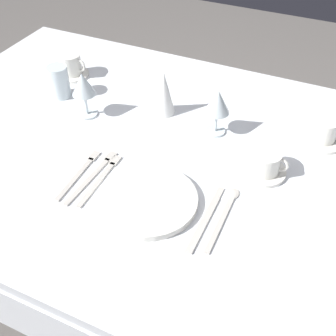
% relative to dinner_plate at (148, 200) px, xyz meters
% --- Properties ---
extents(ground_plane, '(6.00, 6.00, 0.00)m').
position_rel_dinner_plate_xyz_m(ground_plane, '(-0.00, 0.21, -0.75)').
color(ground_plane, slate).
extents(dining_table, '(1.80, 1.11, 0.74)m').
position_rel_dinner_plate_xyz_m(dining_table, '(-0.00, 0.21, -0.09)').
color(dining_table, white).
rests_on(dining_table, ground).
extents(dinner_plate, '(0.25, 0.25, 0.02)m').
position_rel_dinner_plate_xyz_m(dinner_plate, '(0.00, 0.00, 0.00)').
color(dinner_plate, white).
rests_on(dinner_plate, dining_table).
extents(fork_outer, '(0.02, 0.21, 0.00)m').
position_rel_dinner_plate_xyz_m(fork_outer, '(-0.16, 0.03, -0.01)').
color(fork_outer, beige).
rests_on(fork_outer, dining_table).
extents(fork_inner, '(0.03, 0.23, 0.00)m').
position_rel_dinner_plate_xyz_m(fork_inner, '(-0.18, 0.03, -0.01)').
color(fork_inner, beige).
rests_on(fork_inner, dining_table).
extents(fork_salad, '(0.03, 0.21, 0.00)m').
position_rel_dinner_plate_xyz_m(fork_salad, '(-0.22, 0.02, -0.01)').
color(fork_salad, beige).
rests_on(fork_salad, dining_table).
extents(dinner_knife, '(0.02, 0.23, 0.00)m').
position_rel_dinner_plate_xyz_m(dinner_knife, '(0.15, 0.00, -0.01)').
color(dinner_knife, beige).
rests_on(dinner_knife, dining_table).
extents(spoon_soup, '(0.03, 0.23, 0.01)m').
position_rel_dinner_plate_xyz_m(spoon_soup, '(0.19, 0.05, -0.01)').
color(spoon_soup, beige).
rests_on(spoon_soup, dining_table).
extents(saucer_left, '(0.12, 0.12, 0.01)m').
position_rel_dinner_plate_xyz_m(saucer_left, '(-0.54, 0.45, -0.00)').
color(saucer_left, white).
rests_on(saucer_left, dining_table).
extents(coffee_cup_left, '(0.10, 0.08, 0.07)m').
position_rel_dinner_plate_xyz_m(coffee_cup_left, '(-0.54, 0.45, 0.04)').
color(coffee_cup_left, white).
rests_on(coffee_cup_left, saucer_left).
extents(saucer_right, '(0.14, 0.14, 0.01)m').
position_rel_dinner_plate_xyz_m(saucer_right, '(0.35, 0.44, -0.00)').
color(saucer_right, white).
rests_on(saucer_right, dining_table).
extents(coffee_cup_right, '(0.11, 0.08, 0.07)m').
position_rel_dinner_plate_xyz_m(coffee_cup_right, '(0.36, 0.44, 0.03)').
color(coffee_cup_right, white).
rests_on(coffee_cup_right, saucer_right).
extents(saucer_far, '(0.13, 0.13, 0.01)m').
position_rel_dinner_plate_xyz_m(saucer_far, '(0.23, 0.23, -0.00)').
color(saucer_far, white).
rests_on(saucer_far, dining_table).
extents(coffee_cup_far, '(0.11, 0.09, 0.06)m').
position_rel_dinner_plate_xyz_m(coffee_cup_far, '(0.24, 0.23, 0.03)').
color(coffee_cup_far, white).
rests_on(coffee_cup_far, saucer_far).
extents(wine_glass_centre, '(0.07, 0.07, 0.15)m').
position_rel_dinner_plate_xyz_m(wine_glass_centre, '(-0.35, 0.27, 0.10)').
color(wine_glass_centre, silver).
rests_on(wine_glass_centre, dining_table).
extents(wine_glass_left, '(0.07, 0.07, 0.15)m').
position_rel_dinner_plate_xyz_m(wine_glass_left, '(0.05, 0.35, 0.10)').
color(wine_glass_left, silver).
rests_on(wine_glass_left, dining_table).
extents(drink_tumbler, '(0.07, 0.07, 0.11)m').
position_rel_dinner_plate_xyz_m(drink_tumbler, '(-0.50, 0.32, 0.04)').
color(drink_tumbler, silver).
rests_on(drink_tumbler, dining_table).
extents(napkin_folded, '(0.07, 0.07, 0.15)m').
position_rel_dinner_plate_xyz_m(napkin_folded, '(-0.13, 0.38, 0.07)').
color(napkin_folded, white).
rests_on(napkin_folded, dining_table).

